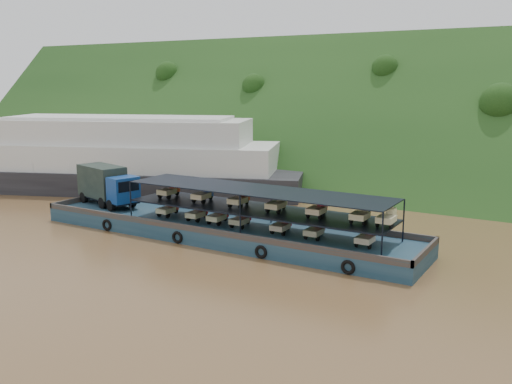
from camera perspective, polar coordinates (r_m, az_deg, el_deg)
The scene contains 4 objects.
ground at distance 49.63m, azimuth 0.22°, elevation -4.43°, with size 160.00×160.00×0.00m, color brown.
hillside at distance 82.01m, azimuth 13.09°, elevation 1.49°, with size 140.00×28.00×28.00m, color #173714.
cargo_barge at distance 50.06m, azimuth -5.05°, elevation -2.84°, with size 35.10×7.18×5.03m.
passenger_ferry at distance 71.90m, azimuth -13.29°, elevation 3.31°, with size 45.52×26.50×9.01m.
Camera 1 is at (24.25, -41.21, 13.30)m, focal length 40.00 mm.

